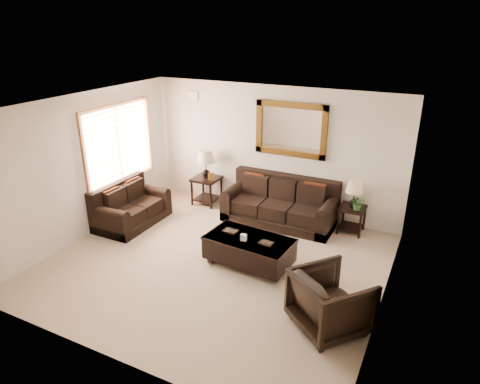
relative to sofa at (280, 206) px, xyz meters
The scene contains 11 objects.
room 2.32m from the sofa, 100.74° to the right, with size 5.51×5.01×2.71m.
window 3.51m from the sofa, 159.52° to the right, with size 0.07×1.96×1.66m.
mirror 1.57m from the sofa, 90.00° to the left, with size 1.50×0.06×1.10m.
air_vent 3.08m from the sofa, 169.46° to the left, with size 0.25×0.02×0.18m, color #999999.
sofa is the anchor object (origin of this frame).
loveseat 3.09m from the sofa, 152.07° to the right, with size 0.90×1.51×0.85m.
end_table_left 1.90m from the sofa, behind, with size 0.57×0.57×1.25m.
end_table_right 1.48m from the sofa, ahead, with size 0.49×0.49×1.08m.
coffee_table 1.81m from the sofa, 85.46° to the right, with size 1.52×0.90×0.62m.
armchair 3.33m from the sofa, 57.04° to the right, with size 0.89×0.83×0.92m, color black.
potted_plant 1.57m from the sofa, ahead, with size 0.26×0.29×0.22m, color #306121.
Camera 1 is at (3.22, -5.50, 3.92)m, focal length 32.00 mm.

